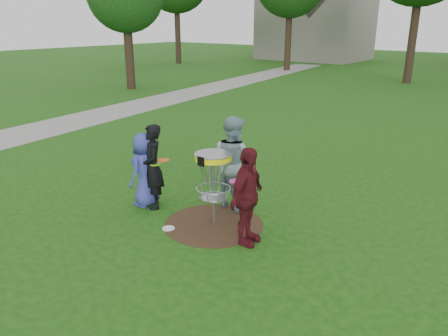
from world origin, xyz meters
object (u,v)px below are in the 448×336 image
Objects in this scene: player_grey at (233,162)px; player_maroon at (247,197)px; player_black at (153,167)px; player_blue at (145,170)px; disc_golf_basket at (213,171)px.

player_grey reaches higher than player_maroon.
player_grey reaches higher than player_black.
player_black reaches higher than player_blue.
player_black is at bearing 79.89° from player_maroon.
player_blue is 1.07× the size of disc_golf_basket.
player_black is at bearing 46.93° from player_grey.
disc_golf_basket is (-0.86, 0.19, 0.20)m from player_maroon.
player_maroon is 1.19× the size of disc_golf_basket.
disc_golf_basket is at bearing 112.42° from player_grey.
player_blue is 2.50m from player_maroon.
player_black is (0.21, 0.03, 0.09)m from player_blue.
player_blue is 0.89× the size of player_black.
player_blue is at bearing -175.20° from disc_golf_basket.
player_black is 1.44m from disc_golf_basket.
player_black is 1.01× the size of player_maroon.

